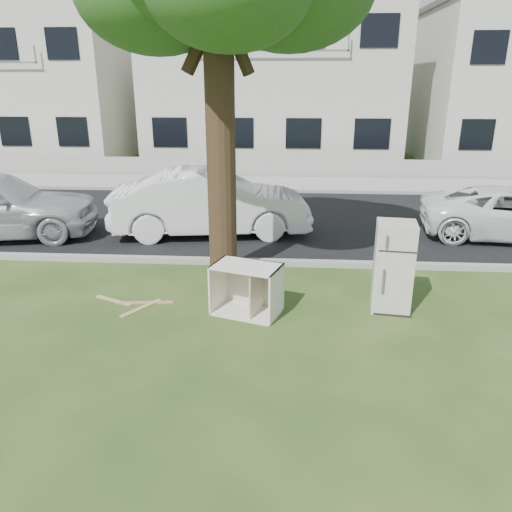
{
  "coord_description": "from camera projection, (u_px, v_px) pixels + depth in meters",
  "views": [
    {
      "loc": [
        0.86,
        -7.33,
        3.68
      ],
      "look_at": [
        0.32,
        0.6,
        0.85
      ],
      "focal_mm": 35.0,
      "sensor_mm": 36.0,
      "label": 1
    }
  ],
  "objects": [
    {
      "name": "road",
      "position": [
        258.0,
        219.0,
        13.81
      ],
      "size": [
        120.0,
        7.0,
        0.01
      ],
      "primitive_type": "cube",
      "color": "black",
      "rests_on": "ground"
    },
    {
      "name": "kerb_far",
      "position": [
        264.0,
        192.0,
        17.15
      ],
      "size": [
        120.0,
        0.18,
        0.12
      ],
      "primitive_type": "cube",
      "color": "gray",
      "rests_on": "ground"
    },
    {
      "name": "car_center",
      "position": [
        211.0,
        203.0,
        12.29
      ],
      "size": [
        5.03,
        2.36,
        1.59
      ],
      "primitive_type": "imported",
      "rotation": [
        0.0,
        0.0,
        1.71
      ],
      "color": "silver",
      "rests_on": "ground"
    },
    {
      "name": "plank_a",
      "position": [
        145.0,
        303.0,
        8.67
      ],
      "size": [
        0.98,
        0.19,
        0.02
      ],
      "primitive_type": "cube",
      "rotation": [
        0.0,
        0.0,
        0.11
      ],
      "color": "#B07A55",
      "rests_on": "ground"
    },
    {
      "name": "kerb_near",
      "position": [
        247.0,
        264.0,
        10.48
      ],
      "size": [
        120.0,
        0.18,
        0.12
      ],
      "primitive_type": "cube",
      "color": "gray",
      "rests_on": "ground"
    },
    {
      "name": "plank_b",
      "position": [
        114.0,
        301.0,
        8.75
      ],
      "size": [
        0.76,
        0.41,
        0.02
      ],
      "primitive_type": "cube",
      "rotation": [
        0.0,
        0.0,
        -0.43
      ],
      "color": "tan",
      "rests_on": "ground"
    },
    {
      "name": "sidewalk",
      "position": [
        266.0,
        184.0,
        18.51
      ],
      "size": [
        120.0,
        2.8,
        0.01
      ],
      "primitive_type": "cube",
      "color": "gray",
      "rests_on": "ground"
    },
    {
      "name": "cabinet",
      "position": [
        247.0,
        289.0,
        8.19
      ],
      "size": [
        1.23,
        0.98,
        0.84
      ],
      "primitive_type": "cube",
      "rotation": [
        0.0,
        0.0,
        -0.32
      ],
      "color": "beige",
      "rests_on": "ground"
    },
    {
      "name": "townhouse_center",
      "position": [
        274.0,
        78.0,
        23.38
      ],
      "size": [
        11.22,
        8.16,
        7.44
      ],
      "color": "beige",
      "rests_on": "ground"
    },
    {
      "name": "plank_c",
      "position": [
        141.0,
        308.0,
        8.46
      ],
      "size": [
        0.55,
        0.75,
        0.02
      ],
      "primitive_type": "cube",
      "rotation": [
        0.0,
        0.0,
        0.98
      ],
      "color": "tan",
      "rests_on": "ground"
    },
    {
      "name": "townhouse_left",
      "position": [
        27.0,
        82.0,
        24.21
      ],
      "size": [
        10.2,
        8.16,
        7.04
      ],
      "color": "beige",
      "rests_on": "ground"
    },
    {
      "name": "ground",
      "position": [
        234.0,
        317.0,
        8.18
      ],
      "size": [
        120.0,
        120.0,
        0.0
      ],
      "primitive_type": "plane",
      "color": "#234117"
    },
    {
      "name": "fridge",
      "position": [
        393.0,
        267.0,
        8.22
      ],
      "size": [
        0.69,
        0.65,
        1.52
      ],
      "primitive_type": "cube",
      "rotation": [
        0.0,
        0.0,
        -0.13
      ],
      "color": "beige",
      "rests_on": "ground"
    },
    {
      "name": "low_wall",
      "position": [
        268.0,
        167.0,
        19.9
      ],
      "size": [
        120.0,
        0.15,
        0.7
      ],
      "primitive_type": "cube",
      "color": "gray",
      "rests_on": "ground"
    }
  ]
}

